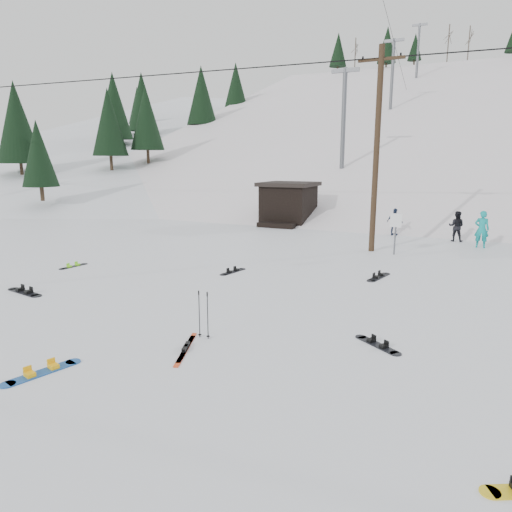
% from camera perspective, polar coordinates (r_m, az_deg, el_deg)
% --- Properties ---
extents(ground, '(200.00, 200.00, 0.00)m').
position_cam_1_polar(ground, '(10.37, -14.54, -12.03)').
color(ground, white).
rests_on(ground, ground).
extents(ski_slope, '(60.00, 85.24, 65.97)m').
position_cam_1_polar(ski_slope, '(64.49, 19.56, -3.34)').
color(ski_slope, white).
rests_on(ski_slope, ground).
extents(ridge_left, '(47.54, 95.03, 58.38)m').
position_cam_1_polar(ridge_left, '(71.12, -11.25, -0.67)').
color(ridge_left, white).
rests_on(ridge_left, ground).
extents(treeline_left, '(20.00, 64.00, 10.00)m').
position_cam_1_polar(treeline_left, '(62.15, -14.65, 7.65)').
color(treeline_left, black).
rests_on(treeline_left, ground).
extents(treeline_crest, '(50.00, 6.00, 10.00)m').
position_cam_1_polar(treeline_crest, '(93.43, 22.35, 8.43)').
color(treeline_crest, black).
rests_on(treeline_crest, ski_slope).
extents(utility_pole, '(2.00, 0.26, 9.00)m').
position_cam_1_polar(utility_pole, '(21.57, 14.85, 12.92)').
color(utility_pole, '#3A2819').
rests_on(utility_pole, ground).
extents(trail_sign, '(0.50, 0.09, 1.85)m').
position_cam_1_polar(trail_sign, '(21.14, 17.06, 3.55)').
color(trail_sign, '#595B60').
rests_on(trail_sign, ground).
extents(lift_hut, '(3.40, 4.10, 2.75)m').
position_cam_1_polar(lift_hut, '(30.38, 4.06, 6.59)').
color(lift_hut, black).
rests_on(lift_hut, ground).
extents(lift_tower_near, '(2.20, 0.36, 8.00)m').
position_cam_1_polar(lift_tower_near, '(38.71, 10.92, 17.16)').
color(lift_tower_near, '#595B60').
rests_on(lift_tower_near, ski_slope).
extents(lift_tower_mid, '(2.20, 0.36, 8.00)m').
position_cam_1_polar(lift_tower_mid, '(58.94, 16.70, 21.36)').
color(lift_tower_mid, '#595B60').
rests_on(lift_tower_mid, ski_slope).
extents(lift_tower_far, '(2.20, 0.36, 8.00)m').
position_cam_1_polar(lift_tower_far, '(79.59, 19.62, 23.33)').
color(lift_tower_far, '#595B60').
rests_on(lift_tower_far, ski_slope).
extents(hero_snowboard, '(0.63, 1.56, 0.11)m').
position_cam_1_polar(hero_snowboard, '(10.24, -25.19, -12.97)').
color(hero_snowboard, '#1952A7').
rests_on(hero_snowboard, ground).
extents(hero_skis, '(0.79, 1.77, 0.10)m').
position_cam_1_polar(hero_skis, '(10.50, -8.76, -11.31)').
color(hero_skis, '#C13813').
rests_on(hero_skis, ground).
extents(ski_poles, '(0.32, 0.08, 1.15)m').
position_cam_1_polar(ski_poles, '(10.89, -6.59, -7.24)').
color(ski_poles, black).
rests_on(ski_poles, ground).
extents(board_scatter_a, '(1.68, 0.53, 0.12)m').
position_cam_1_polar(board_scatter_a, '(16.35, -26.96, -4.01)').
color(board_scatter_a, black).
rests_on(board_scatter_a, ground).
extents(board_scatter_b, '(0.47, 1.37, 0.10)m').
position_cam_1_polar(board_scatter_b, '(17.27, -2.91, -1.93)').
color(board_scatter_b, black).
rests_on(board_scatter_b, ground).
extents(board_scatter_c, '(0.34, 1.28, 0.09)m').
position_cam_1_polar(board_scatter_c, '(19.52, -21.86, -1.18)').
color(board_scatter_c, black).
rests_on(board_scatter_c, ground).
extents(board_scatter_d, '(1.17, 0.88, 0.10)m').
position_cam_1_polar(board_scatter_d, '(10.94, 14.94, -10.63)').
color(board_scatter_d, black).
rests_on(board_scatter_d, ground).
extents(board_scatter_f, '(0.58, 1.58, 0.11)m').
position_cam_1_polar(board_scatter_f, '(17.03, 15.09, -2.52)').
color(board_scatter_f, black).
rests_on(board_scatter_f, ground).
extents(skier_teal, '(0.67, 0.45, 1.79)m').
position_cam_1_polar(skier_teal, '(24.48, 26.38, 3.01)').
color(skier_teal, '#0E9191').
rests_on(skier_teal, ground).
extents(skier_dark, '(0.81, 0.65, 1.58)m').
position_cam_1_polar(skier_dark, '(25.88, 23.76, 3.42)').
color(skier_dark, black).
rests_on(skier_dark, ground).
extents(skier_navy, '(0.95, 0.55, 1.52)m').
position_cam_1_polar(skier_navy, '(26.76, 16.96, 4.09)').
color(skier_navy, '#192540').
rests_on(skier_navy, ground).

